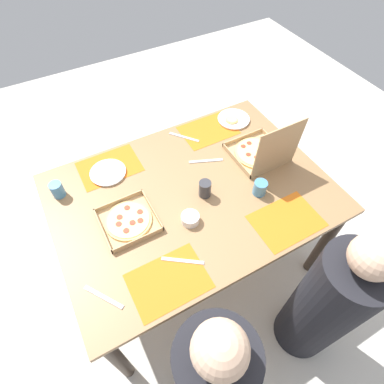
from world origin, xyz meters
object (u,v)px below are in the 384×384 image
(cup_clear_left, at_px, (260,188))
(pizza_box_corner_right, at_px, (128,221))
(condiment_bowl, at_px, (190,218))
(plate_far_left, at_px, (108,173))
(plate_middle, at_px, (233,119))
(diner_right_seat, at_px, (211,377))
(pizza_box_edge_far, at_px, (261,152))
(cup_dark, at_px, (57,190))
(cup_red, at_px, (205,189))
(diner_left_seat, at_px, (325,305))

(cup_clear_left, bearing_deg, pizza_box_corner_right, -13.24)
(cup_clear_left, relative_size, condiment_bowl, 0.90)
(plate_far_left, relative_size, condiment_bowl, 2.20)
(plate_middle, bearing_deg, diner_right_seat, 53.95)
(plate_far_left, distance_m, plate_middle, 0.93)
(cup_clear_left, xyz_separation_m, diner_right_seat, (0.68, 0.64, -0.27))
(pizza_box_edge_far, distance_m, plate_far_left, 0.93)
(pizza_box_edge_far, xyz_separation_m, cup_dark, (1.16, -0.30, -0.01))
(pizza_box_corner_right, distance_m, plate_middle, 1.04)
(plate_far_left, relative_size, diner_right_seat, 0.18)
(plate_middle, bearing_deg, condiment_bowl, 41.74)
(pizza_box_edge_far, height_order, pizza_box_corner_right, pizza_box_edge_far)
(pizza_box_edge_far, height_order, plate_far_left, pizza_box_edge_far)
(cup_red, distance_m, diner_left_seat, 0.88)
(plate_far_left, bearing_deg, cup_dark, 4.32)
(cup_clear_left, xyz_separation_m, condiment_bowl, (0.43, -0.02, -0.02))
(cup_dark, distance_m, cup_clear_left, 1.13)
(pizza_box_corner_right, height_order, plate_far_left, pizza_box_corner_right)
(cup_clear_left, bearing_deg, cup_dark, -27.78)
(pizza_box_corner_right, height_order, plate_middle, pizza_box_corner_right)
(cup_red, bearing_deg, pizza_box_corner_right, -4.37)
(condiment_bowl, distance_m, diner_left_seat, 0.84)
(cup_clear_left, bearing_deg, diner_right_seat, 43.11)
(cup_red, distance_m, diner_right_seat, 0.91)
(pizza_box_edge_far, relative_size, plate_far_left, 1.61)
(cup_red, xyz_separation_m, diner_right_seat, (0.40, 0.77, -0.28))
(pizza_box_corner_right, distance_m, cup_clear_left, 0.74)
(plate_middle, distance_m, cup_red, 0.68)
(plate_far_left, xyz_separation_m, condiment_bowl, (-0.27, 0.53, 0.02))
(diner_left_seat, bearing_deg, plate_far_left, -58.66)
(pizza_box_edge_far, distance_m, diner_right_seat, 1.24)
(pizza_box_corner_right, height_order, diner_left_seat, diner_left_seat)
(plate_middle, height_order, diner_right_seat, diner_right_seat)
(cup_red, bearing_deg, plate_middle, -136.90)
(plate_far_left, relative_size, plate_middle, 0.97)
(cup_clear_left, bearing_deg, diner_left_seat, 91.53)
(condiment_bowl, distance_m, diner_right_seat, 0.74)
(diner_left_seat, bearing_deg, cup_clear_left, -88.47)
(pizza_box_edge_far, relative_size, condiment_bowl, 3.56)
(diner_right_seat, bearing_deg, pizza_box_corner_right, -86.98)
(pizza_box_corner_right, relative_size, diner_left_seat, 0.24)
(plate_middle, xyz_separation_m, diner_left_seat, (0.20, 1.24, -0.26))
(plate_middle, relative_size, cup_dark, 2.38)
(plate_far_left, xyz_separation_m, plate_middle, (-0.93, -0.05, 0.00))
(plate_middle, relative_size, diner_right_seat, 0.18)
(cup_clear_left, distance_m, condiment_bowl, 0.43)
(condiment_bowl, bearing_deg, plate_far_left, -62.88)
(plate_far_left, relative_size, cup_clear_left, 2.44)
(plate_far_left, xyz_separation_m, diner_left_seat, (-0.72, 1.18, -0.26))
(cup_red, distance_m, condiment_bowl, 0.20)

